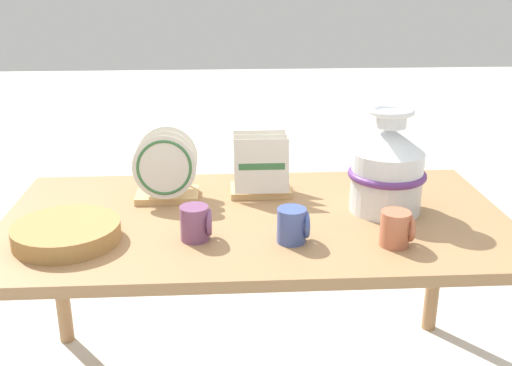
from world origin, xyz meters
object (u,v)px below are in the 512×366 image
(mug_plum_glaze, at_px, (196,223))
(mug_cobalt_glaze, at_px, (293,225))
(dish_rack_square_plates, at_px, (261,175))
(wicker_charger_stack, at_px, (67,233))
(ceramic_vase, at_px, (387,167))
(mug_terracotta_glaze, at_px, (397,228))
(dish_rack_round_plates, at_px, (166,174))

(mug_plum_glaze, bearing_deg, mug_cobalt_glaze, -6.57)
(dish_rack_square_plates, height_order, wicker_charger_stack, dish_rack_square_plates)
(ceramic_vase, height_order, mug_terracotta_glaze, ceramic_vase)
(wicker_charger_stack, relative_size, mug_terracotta_glaze, 3.00)
(mug_cobalt_glaze, height_order, mug_plum_glaze, same)
(dish_rack_square_plates, bearing_deg, dish_rack_round_plates, -172.71)
(dish_rack_square_plates, bearing_deg, wicker_charger_stack, -148.39)
(dish_rack_square_plates, bearing_deg, mug_plum_glaze, -119.95)
(dish_rack_square_plates, distance_m, mug_cobalt_glaze, 0.40)
(mug_terracotta_glaze, relative_size, mug_plum_glaze, 1.00)
(mug_terracotta_glaze, xyz_separation_m, mug_cobalt_glaze, (-0.28, 0.04, 0.00))
(dish_rack_round_plates, xyz_separation_m, mug_plum_glaze, (0.11, -0.32, -0.04))
(ceramic_vase, relative_size, mug_plum_glaze, 3.32)
(wicker_charger_stack, xyz_separation_m, mug_plum_glaze, (0.37, -0.01, 0.02))
(ceramic_vase, relative_size, dish_rack_square_plates, 1.62)
(dish_rack_round_plates, height_order, mug_cobalt_glaze, dish_rack_round_plates)
(dish_rack_round_plates, height_order, mug_plum_glaze, dish_rack_round_plates)
(mug_plum_glaze, bearing_deg, wicker_charger_stack, 179.13)
(wicker_charger_stack, height_order, mug_cobalt_glaze, mug_cobalt_glaze)
(dish_rack_round_plates, bearing_deg, dish_rack_square_plates, 7.29)
(dish_rack_round_plates, xyz_separation_m, dish_rack_square_plates, (0.32, 0.04, -0.02))
(ceramic_vase, distance_m, mug_terracotta_glaze, 0.27)
(ceramic_vase, distance_m, wicker_charger_stack, 0.98)
(ceramic_vase, height_order, wicker_charger_stack, ceramic_vase)
(mug_terracotta_glaze, height_order, mug_plum_glaze, same)
(mug_plum_glaze, bearing_deg, dish_rack_square_plates, 60.05)
(ceramic_vase, bearing_deg, mug_terracotta_glaze, -97.89)
(mug_cobalt_glaze, bearing_deg, dish_rack_square_plates, 99.66)
(mug_cobalt_glaze, distance_m, mug_plum_glaze, 0.27)
(dish_rack_round_plates, bearing_deg, mug_plum_glaze, -70.98)
(ceramic_vase, distance_m, mug_cobalt_glaze, 0.40)
(dish_rack_square_plates, bearing_deg, ceramic_vase, -24.40)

